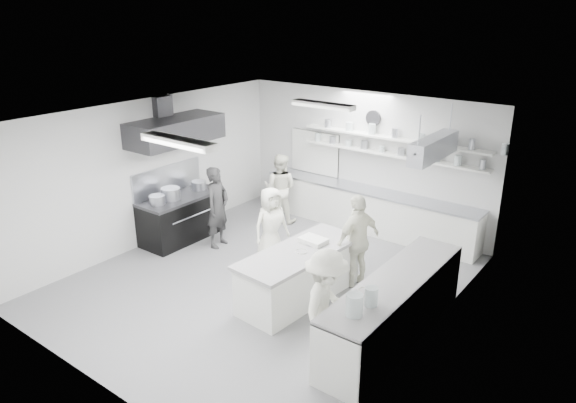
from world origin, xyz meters
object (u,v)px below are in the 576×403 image
Objects in this scene: stove at (182,219)px; right_counter at (394,310)px; prep_island at (299,276)px; cook_stove at (217,207)px; cook_back at (280,188)px; back_counter at (367,210)px.

right_counter is (5.25, -0.60, 0.02)m from stove.
right_counter is 1.80m from prep_island.
cook_stove is 1.06× the size of cook_back.
stove is 0.98m from cook_stove.
stove is 0.55× the size of right_counter.
cook_stove is (0.87, 0.21, 0.40)m from stove.
back_counter is (2.90, 2.80, 0.01)m from stove.
cook_back is at bearing 137.64° from prep_island.
stove is at bearing 173.48° from right_counter.
right_counter is 1.45× the size of prep_island.
stove is 4.03m from back_counter.
right_counter is at bearing 1.56° from prep_island.
stove reaches higher than prep_island.
stove is 3.50m from prep_island.
back_counter is at bearing 103.94° from prep_island.
cook_back reaches higher than right_counter.
cook_back reaches higher than stove.
stove is at bearing 43.64° from cook_back.
back_counter is at bearing 43.99° from stove.
prep_island is (0.56, -3.31, -0.04)m from back_counter.
back_counter is 3.31m from cook_stove.
cook_stove is at bearing -128.01° from back_counter.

